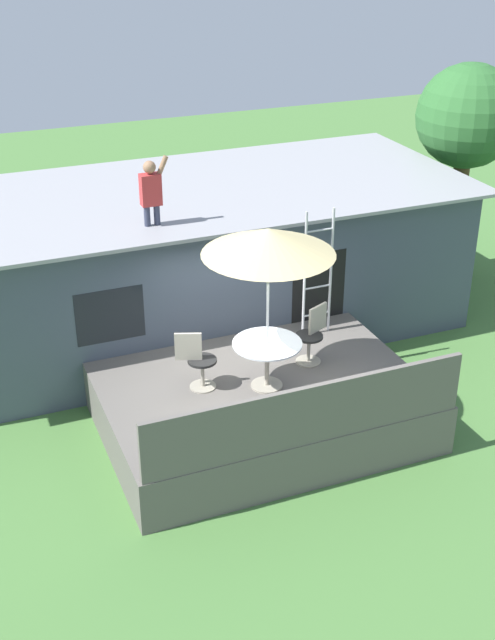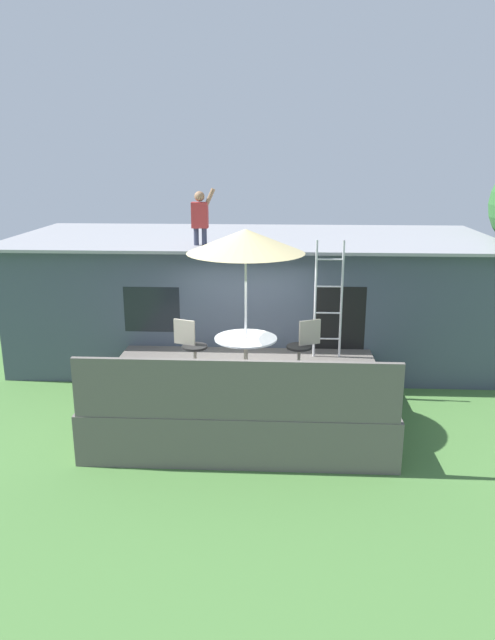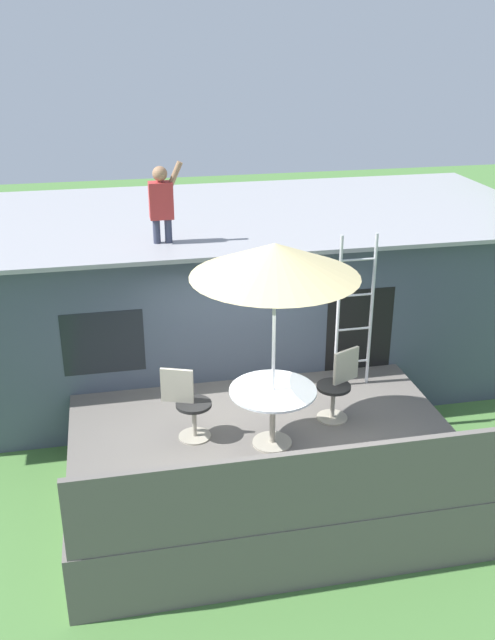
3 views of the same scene
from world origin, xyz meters
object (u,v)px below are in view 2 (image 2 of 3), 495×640
object	(u,v)px
patio_chair_right	(303,347)
patio_chair_left	(191,346)
patio_umbrella	(246,241)
person_figure	(200,214)
step_ladder	(328,300)
patio_table	(246,347)

from	to	relation	value
patio_chair_right	patio_chair_left	bearing A→B (deg)	-22.49
patio_umbrella	patio_chair_right	distance (m)	2.17
patio_umbrella	person_figure	world-z (taller)	person_figure
person_figure	patio_chair_left	distance (m)	2.83
patio_umbrella	patio_chair_left	xyz separation A→B (m)	(-0.97, 0.36, -1.89)
step_ladder	patio_chair_right	bearing A→B (deg)	-120.42
step_ladder	patio_chair_right	xyz separation A→B (m)	(-0.48, -0.82, -0.64)
patio_table	patio_chair_right	world-z (taller)	patio_chair_right
patio_umbrella	patio_chair_left	distance (m)	2.16
patio_umbrella	patio_chair_right	size ratio (longest dim) A/B	2.76
step_ladder	patio_chair_right	size ratio (longest dim) A/B	2.39
patio_chair_left	patio_table	bearing A→B (deg)	-0.00
patio_chair_left	patio_chair_right	size ratio (longest dim) A/B	1.00
patio_umbrella	person_figure	distance (m)	2.49
patio_umbrella	person_figure	xyz separation A→B (m)	(-1.02, 2.27, 0.20)
step_ladder	person_figure	xyz separation A→B (m)	(-2.47, 0.99, 1.45)
person_figure	patio_chair_right	xyz separation A→B (m)	(1.98, -1.81, -2.09)
patio_table	patio_umbrella	xyz separation A→B (m)	(0.00, 0.00, 1.76)
patio_chair_right	patio_table	bearing A→B (deg)	0.00
patio_table	patio_chair_right	size ratio (longest dim) A/B	1.13
patio_umbrella	patio_chair_right	xyz separation A→B (m)	(0.97, 0.45, -1.89)
step_ladder	patio_chair_left	distance (m)	2.67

